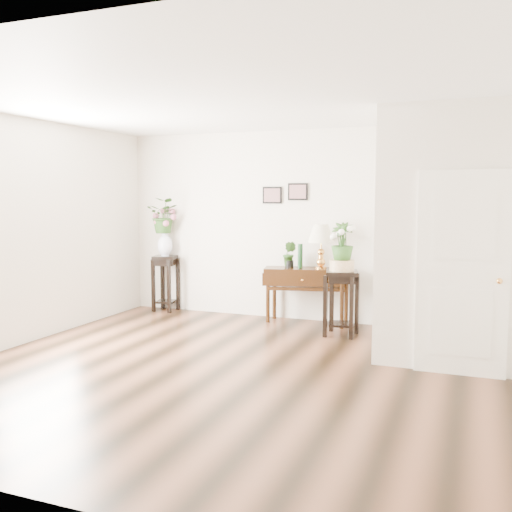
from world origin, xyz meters
The scene contains 20 objects.
floor centered at (0.00, 0.00, 0.00)m, with size 6.00×5.50×0.02m, color brown.
ceiling centered at (0.00, 0.00, 2.80)m, with size 6.00×5.50×0.02m, color white.
wall_back centered at (0.00, 2.75, 1.40)m, with size 6.00×0.02×2.80m, color white.
wall_front centered at (0.00, -2.75, 1.40)m, with size 6.00×0.02×2.80m, color white.
wall_left centered at (-3.00, 0.00, 1.40)m, with size 0.02×5.50×2.80m, color white.
partition centered at (2.10, 1.77, 1.40)m, with size 1.80×1.95×2.80m, color white.
door centered at (2.10, 0.78, 1.05)m, with size 0.90×0.05×2.10m, color white.
art_print_left centered at (-0.65, 2.73, 1.85)m, with size 0.30×0.02×0.25m, color black.
art_print_right centered at (-0.25, 2.73, 1.90)m, with size 0.30×0.02×0.25m, color black.
wall_ornament centered at (1.16, 1.90, 2.05)m, with size 0.51×0.51×0.07m, color tan.
console_table centered at (-0.03, 2.50, 0.40)m, with size 1.21×0.40×0.81m, color black.
table_lamp centered at (0.17, 2.50, 1.16)m, with size 0.37×0.37×0.64m, color #E49F49.
green_vase centered at (-0.14, 2.50, 0.98)m, with size 0.07×0.07×0.35m, color #143C1B.
potted_plant centered at (-0.30, 2.50, 0.99)m, with size 0.20×0.16×0.36m, color #264F1B.
plant_stand_a centered at (-2.40, 2.57, 0.44)m, with size 0.35×0.35×0.89m, color black.
porcelain_vase centered at (-2.40, 2.57, 1.11)m, with size 0.23×0.23×0.41m, color white, non-canonical shape.
lily_arrangement centered at (-2.40, 2.57, 1.57)m, with size 0.50×0.44×0.56m, color #264F1B.
plant_stand_b centered at (0.59, 1.98, 0.43)m, with size 0.41×0.41×0.86m, color black.
ceramic_bowl centered at (0.59, 1.98, 0.94)m, with size 0.32×0.32×0.14m, color beige.
narcissus centered at (0.59, 1.98, 1.24)m, with size 0.29×0.29×0.52m, color #264F1B.
Camera 1 is at (2.23, -5.32, 1.83)m, focal length 40.00 mm.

